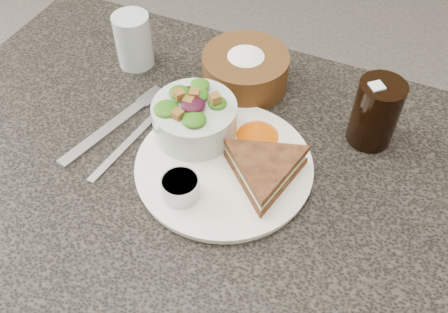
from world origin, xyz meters
The scene contains 11 objects.
dining_table centered at (0.00, 0.00, 0.38)m, with size 1.00×0.70×0.75m, color black.
dinner_plate centered at (0.05, 0.01, 0.76)m, with size 0.28×0.28×0.01m, color white.
sandwich centered at (0.11, 0.01, 0.78)m, with size 0.15×0.15×0.04m, color brown, non-canonical shape.
salad_bowl centered at (-0.03, 0.06, 0.80)m, with size 0.14×0.14×0.08m, color #B0C0B6, non-canonical shape.
dressing_ramekin centered at (0.01, -0.07, 0.78)m, with size 0.06×0.06×0.03m, color #A3A6AB.
orange_wedge centered at (0.07, 0.09, 0.78)m, with size 0.07×0.07×0.03m, color #EF6005.
fork centered at (-0.17, 0.01, 0.75)m, with size 0.02×0.21×0.01m, color #ABADB2.
knife centered at (-0.12, 0.00, 0.75)m, with size 0.01×0.20×0.00m, color #ACAEB2.
bread_basket centered at (0.00, 0.22, 0.79)m, with size 0.16×0.16×0.09m, color #483015, non-canonical shape.
cola_glass centered at (0.24, 0.17, 0.81)m, with size 0.07×0.07×0.13m, color black, non-canonical shape.
water_glass centered at (-0.22, 0.19, 0.80)m, with size 0.07×0.07×0.10m, color #A7B6BC.
Camera 1 is at (0.25, -0.45, 1.37)m, focal length 40.00 mm.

